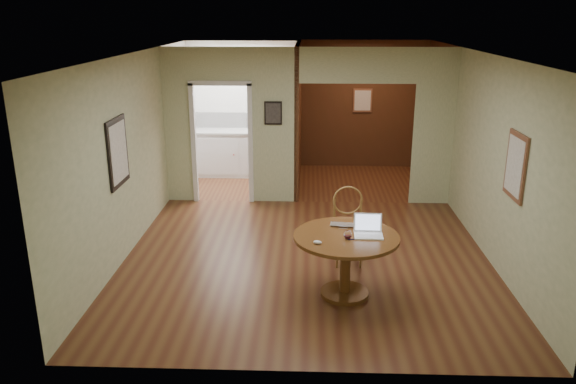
{
  "coord_description": "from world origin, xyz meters",
  "views": [
    {
      "loc": [
        0.01,
        -7.04,
        3.25
      ],
      "look_at": [
        -0.24,
        -0.2,
        1.05
      ],
      "focal_mm": 35.0,
      "sensor_mm": 36.0,
      "label": 1
    }
  ],
  "objects_px": {
    "dining_table": "(346,251)",
    "chair": "(348,221)",
    "closed_laptop": "(343,226)",
    "open_laptop": "(368,229)"
  },
  "relations": [
    {
      "from": "dining_table",
      "to": "chair",
      "type": "distance_m",
      "value": 0.98
    },
    {
      "from": "dining_table",
      "to": "chair",
      "type": "height_order",
      "value": "chair"
    },
    {
      "from": "dining_table",
      "to": "closed_laptop",
      "type": "distance_m",
      "value": 0.33
    },
    {
      "from": "closed_laptop",
      "to": "chair",
      "type": "bearing_deg",
      "value": 88.82
    },
    {
      "from": "dining_table",
      "to": "chair",
      "type": "relative_size",
      "value": 1.19
    },
    {
      "from": "dining_table",
      "to": "closed_laptop",
      "type": "xyz_separation_m",
      "value": [
        -0.02,
        0.25,
        0.21
      ]
    },
    {
      "from": "chair",
      "to": "closed_laptop",
      "type": "xyz_separation_m",
      "value": [
        -0.11,
        -0.73,
        0.21
      ]
    },
    {
      "from": "chair",
      "to": "closed_laptop",
      "type": "bearing_deg",
      "value": -101.26
    },
    {
      "from": "dining_table",
      "to": "open_laptop",
      "type": "height_order",
      "value": "open_laptop"
    },
    {
      "from": "chair",
      "to": "open_laptop",
      "type": "bearing_deg",
      "value": -82.95
    }
  ]
}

